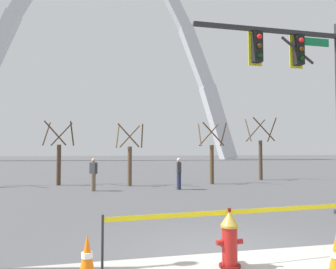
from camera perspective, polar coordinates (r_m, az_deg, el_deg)
The scene contains 12 objects.
ground_plane at distance 6.73m, azimuth 11.12°, elevation -19.68°, with size 240.00×240.00×0.00m, color #474749.
fire_hydrant at distance 6.00m, azimuth 10.43°, elevation -17.16°, with size 0.46×0.48×0.99m.
caution_tape_barrier at distance 6.36m, azimuth 14.55°, elevation -14.43°, with size 5.39×0.42×0.97m.
traffic_cone_mid_sidewalk at distance 5.42m, azimuth -13.64°, elevation -19.93°, with size 0.36×0.36×0.73m.
traffic_signal_gantry at distance 11.29m, azimuth 22.57°, elevation 8.21°, with size 5.02×0.44×6.00m.
monument_arch at distance 73.47m, azimuth -10.80°, elevation 13.16°, with size 58.74×3.06×50.06m.
tree_left_mid at distance 20.00m, azimuth -18.12°, elevation -3.63°, with size 1.68×1.69×3.62m.
tree_center_left at distance 18.74m, azimuth -6.56°, elevation -4.07°, with size 1.60×1.61×3.44m.
tree_center_right at distance 19.90m, azimuth 7.45°, elevation -3.78°, with size 1.67×1.68×3.60m.
tree_right_mid at distance 23.29m, azimuth 15.47°, elevation -2.94°, with size 1.91×1.93×4.15m.
pedestrian_walking_left at distance 16.97m, azimuth 1.87°, elevation -6.62°, with size 0.23×0.36×1.59m.
pedestrian_standing_center at distance 16.74m, azimuth -12.60°, elevation -6.61°, with size 0.38×0.38×1.59m.
Camera 1 is at (-2.62, -5.88, 1.96)m, focal length 35.75 mm.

